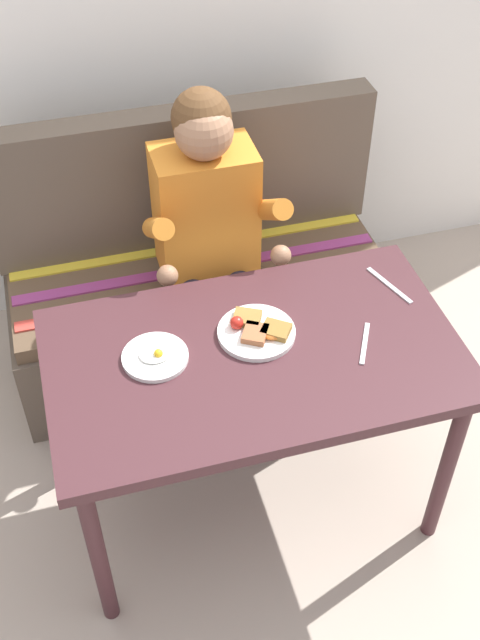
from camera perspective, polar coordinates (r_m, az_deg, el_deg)
ground_plane at (r=2.82m, az=0.84°, el=-12.71°), size 8.00×8.00×0.00m
table at (r=2.31m, az=1.01°, el=-3.78°), size 1.20×0.70×0.73m
couch at (r=3.06m, az=-3.11°, el=2.38°), size 1.44×0.56×1.00m
person at (r=2.67m, az=-2.16°, el=6.69°), size 0.45×0.61×1.21m
plate_breakfast at (r=2.29m, az=1.25°, el=-0.78°), size 0.23×0.23×0.05m
plate_eggs at (r=2.23m, az=-6.21°, el=-2.67°), size 0.19×0.19×0.04m
fork at (r=2.30m, az=9.09°, el=-1.69°), size 0.09×0.16×0.00m
knife at (r=2.50m, az=10.85°, el=2.51°), size 0.08×0.19×0.00m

